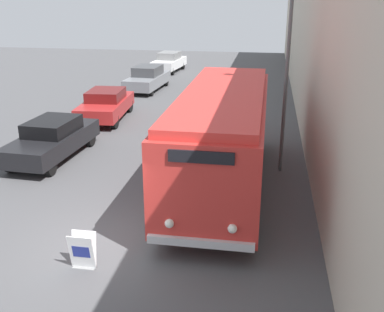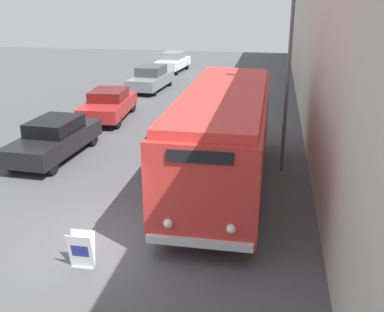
{
  "view_description": "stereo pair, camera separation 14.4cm",
  "coord_description": "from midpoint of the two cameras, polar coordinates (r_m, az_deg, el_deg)",
  "views": [
    {
      "loc": [
        3.91,
        -9.47,
        6.05
      ],
      "look_at": [
        1.98,
        1.91,
        1.84
      ],
      "focal_mm": 42.0,
      "sensor_mm": 36.0,
      "label": 1
    },
    {
      "loc": [
        4.05,
        -9.44,
        6.05
      ],
      "look_at": [
        1.98,
        1.91,
        1.84
      ],
      "focal_mm": 42.0,
      "sensor_mm": 36.0,
      "label": 2
    }
  ],
  "objects": [
    {
      "name": "parked_car_near",
      "position": [
        18.08,
        -16.83,
        2.18
      ],
      "size": [
        2.05,
        4.79,
        1.51
      ],
      "rotation": [
        0.0,
        0.0,
        -0.05
      ],
      "color": "black",
      "rests_on": "ground_plane"
    },
    {
      "name": "vintage_bus",
      "position": [
        14.42,
        4.31,
        2.85
      ],
      "size": [
        2.65,
        9.55,
        3.2
      ],
      "color": "black",
      "rests_on": "ground_plane"
    },
    {
      "name": "parked_car_mid",
      "position": [
        23.08,
        -10.36,
        6.5
      ],
      "size": [
        2.26,
        4.67,
        1.49
      ],
      "rotation": [
        0.0,
        0.0,
        0.08
      ],
      "color": "black",
      "rests_on": "ground_plane"
    },
    {
      "name": "parked_car_far",
      "position": [
        29.9,
        -5.09,
        9.81
      ],
      "size": [
        2.11,
        4.8,
        1.56
      ],
      "rotation": [
        0.0,
        0.0,
        -0.07
      ],
      "color": "black",
      "rests_on": "ground_plane"
    },
    {
      "name": "ground_plane",
      "position": [
        11.91,
        -10.95,
        -10.9
      ],
      "size": [
        80.0,
        80.0,
        0.0
      ],
      "primitive_type": "plane",
      "color": "#4C4C4F"
    },
    {
      "name": "sign_board",
      "position": [
        10.92,
        -13.46,
        -11.58
      ],
      "size": [
        0.59,
        0.33,
        0.88
      ],
      "color": "gray",
      "rests_on": "ground_plane"
    },
    {
      "name": "parked_car_distant",
      "position": [
        37.05,
        -2.31,
        11.88
      ],
      "size": [
        2.15,
        4.46,
        1.55
      ],
      "rotation": [
        0.0,
        0.0,
        -0.09
      ],
      "color": "black",
      "rests_on": "ground_plane"
    },
    {
      "name": "streetlamp",
      "position": [
        15.51,
        12.63,
        13.22
      ],
      "size": [
        0.36,
        0.36,
        6.72
      ],
      "color": "#595E60",
      "rests_on": "ground_plane"
    },
    {
      "name": "building_wall_right",
      "position": [
        19.64,
        15.58,
        13.16
      ],
      "size": [
        0.3,
        60.0,
        7.87
      ],
      "color": "beige",
      "rests_on": "ground_plane"
    }
  ]
}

